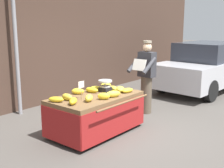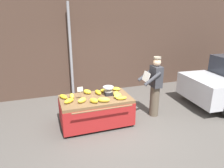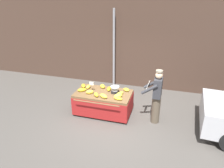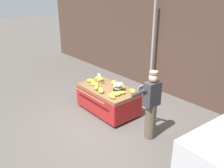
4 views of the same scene
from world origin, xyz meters
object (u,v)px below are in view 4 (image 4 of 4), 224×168
object	(u,v)px
banana_bunch_5	(100,80)
vendor_person	(151,105)
banana_bunch_4	(117,86)
banana_bunch_3	(98,78)
banana_bunch_6	(133,91)
banana_bunch_9	(115,94)
weighing_scale	(118,87)
street_pole	(153,47)
banana_bunch_2	(101,90)
banana_bunch_10	(94,84)
banana_bunch_11	(112,96)
price_sign	(99,77)
banana_bunch_8	(114,82)
banana_bunch_12	(121,93)
banana_bunch_1	(91,81)
banana_bunch_7	(123,88)
banana_bunch_0	(96,88)
banana_cart	(108,95)

from	to	relation	value
banana_bunch_5	vendor_person	world-z (taller)	vendor_person
banana_bunch_4	banana_bunch_3	bearing A→B (deg)	-179.58
banana_bunch_6	banana_bunch_9	bearing A→B (deg)	-105.92
weighing_scale	banana_bunch_4	distance (m)	0.29
street_pole	banana_bunch_2	world-z (taller)	street_pole
banana_bunch_10	banana_bunch_11	distance (m)	0.98
price_sign	banana_bunch_5	size ratio (longest dim) A/B	1.37
price_sign	banana_bunch_6	xyz separation A→B (m)	(1.08, 0.34, -0.20)
banana_bunch_2	banana_bunch_9	size ratio (longest dim) A/B	1.07
vendor_person	price_sign	bearing A→B (deg)	178.82
banana_bunch_8	banana_bunch_12	xyz separation A→B (m)	(0.70, -0.33, -0.01)
banana_bunch_1	banana_bunch_4	bearing A→B (deg)	22.35
banana_bunch_7	banana_bunch_11	world-z (taller)	banana_bunch_7
banana_bunch_4	vendor_person	distance (m)	1.59
street_pole	banana_bunch_9	distance (m)	2.61
weighing_scale	banana_bunch_8	size ratio (longest dim) A/B	1.12
banana_bunch_9	banana_bunch_11	bearing A→B (deg)	-75.80
banana_bunch_3	banana_bunch_0	bearing A→B (deg)	-38.78
street_pole	banana_bunch_2	xyz separation A→B (m)	(0.38, -2.52, -0.77)
banana_bunch_8	banana_bunch_9	bearing A→B (deg)	-37.28
banana_cart	banana_bunch_0	world-z (taller)	banana_bunch_0
weighing_scale	banana_bunch_4	xyz separation A→B (m)	(-0.24, 0.15, -0.07)
banana_cart	banana_bunch_2	xyz separation A→B (m)	(0.12, -0.34, 0.27)
banana_bunch_10	banana_bunch_3	bearing A→B (deg)	133.90
banana_bunch_6	vendor_person	size ratio (longest dim) A/B	0.13
street_pole	vendor_person	size ratio (longest dim) A/B	1.85
banana_bunch_5	vendor_person	xyz separation A→B (m)	(2.27, -0.22, 0.07)
banana_bunch_0	banana_bunch_1	xyz separation A→B (m)	(-0.57, 0.20, -0.01)
banana_bunch_5	banana_bunch_6	bearing A→B (deg)	7.68
banana_cart	banana_bunch_8	xyz separation A→B (m)	(-0.14, 0.35, 0.26)
banana_bunch_6	banana_bunch_1	bearing A→B (deg)	-162.06
weighing_scale	banana_bunch_12	xyz separation A→B (m)	(0.19, -0.06, -0.07)
banana_bunch_5	banana_bunch_0	bearing A→B (deg)	-46.30
banana_cart	banana_bunch_6	xyz separation A→B (m)	(0.69, 0.34, 0.25)
price_sign	banana_bunch_12	size ratio (longest dim) A/B	1.19
weighing_scale	banana_bunch_10	xyz separation A→B (m)	(-0.76, -0.27, -0.06)
banana_bunch_1	banana_bunch_6	xyz separation A→B (m)	(1.38, 0.45, -0.01)
banana_bunch_7	banana_bunch_9	size ratio (longest dim) A/B	0.92
banana_cart	banana_bunch_4	distance (m)	0.37
banana_bunch_8	banana_bunch_3	bearing A→B (deg)	-169.00
weighing_scale	banana_bunch_1	world-z (taller)	weighing_scale
banana_bunch_1	banana_bunch_12	size ratio (longest dim) A/B	0.99
weighing_scale	banana_bunch_1	bearing A→B (deg)	-170.05
banana_bunch_3	banana_bunch_7	world-z (taller)	banana_bunch_3
banana_bunch_3	banana_bunch_5	bearing A→B (deg)	-14.87
banana_bunch_2	banana_bunch_9	bearing A→B (deg)	21.27
weighing_scale	vendor_person	bearing A→B (deg)	-5.49
vendor_person	banana_bunch_5	bearing A→B (deg)	174.55
street_pole	banana_bunch_11	xyz separation A→B (m)	(0.85, -2.51, -0.79)
banana_bunch_4	banana_bunch_7	distance (m)	0.21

